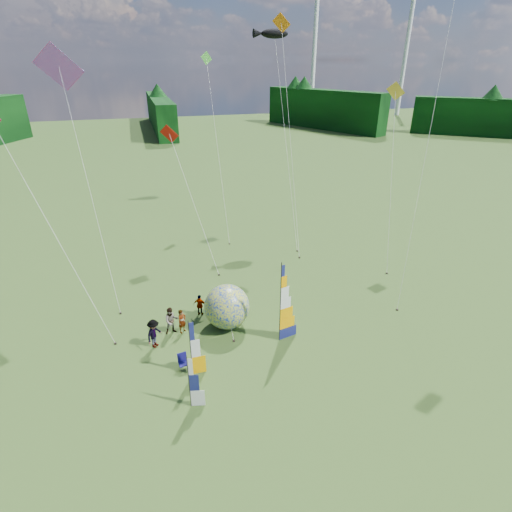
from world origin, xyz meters
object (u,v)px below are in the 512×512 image
object	(u,v)px
spectator_b	(171,321)
side_banner_far	(189,383)
side_banner_left	(191,349)
camp_chair	(183,362)
spectator_c	(154,334)
spectator_a	(182,321)
bol_inflatable	(227,307)
kite_whale	(286,131)
feather_banner_main	(280,305)
spectator_d	(200,305)

from	to	relation	value
spectator_b	side_banner_far	bearing A→B (deg)	-93.46
side_banner_left	camp_chair	xyz separation A→B (m)	(-0.40, 0.51, -1.18)
side_banner_left	spectator_c	world-z (taller)	side_banner_left
side_banner_left	spectator_a	xyz separation A→B (m)	(-0.04, 3.84, -0.87)
bol_inflatable	spectator_c	bearing A→B (deg)	-169.74
spectator_a	side_banner_far	bearing A→B (deg)	-129.87
side_banner_left	side_banner_far	bearing A→B (deg)	-99.96
bol_inflatable	kite_whale	xyz separation A→B (m)	(8.70, 13.93, 7.91)
bol_inflatable	spectator_a	distance (m)	2.83
spectator_a	kite_whale	xyz separation A→B (m)	(11.46, 13.78, 8.51)
feather_banner_main	bol_inflatable	distance (m)	3.65
spectator_b	camp_chair	distance (m)	3.44
side_banner_left	spectator_c	xyz separation A→B (m)	(-1.73, 2.89, -0.74)
spectator_c	kite_whale	distance (m)	21.45
bol_inflatable	spectator_b	distance (m)	3.41
bol_inflatable	camp_chair	xyz separation A→B (m)	(-3.12, -3.19, -0.92)
spectator_a	spectator_d	world-z (taller)	spectator_a
spectator_d	camp_chair	size ratio (longest dim) A/B	1.60
spectator_b	kite_whale	bearing A→B (deg)	42.69
feather_banner_main	spectator_c	world-z (taller)	feather_banner_main
kite_whale	bol_inflatable	bearing A→B (deg)	-105.54
side_banner_far	bol_inflatable	distance (m)	6.60
spectator_a	camp_chair	xyz separation A→B (m)	(-0.36, -3.33, -0.31)
camp_chair	kite_whale	xyz separation A→B (m)	(11.82, 17.12, 8.83)
side_banner_far	camp_chair	size ratio (longest dim) A/B	3.10
spectator_b	camp_chair	xyz separation A→B (m)	(0.25, -3.41, -0.41)
side_banner_far	spectator_b	world-z (taller)	side_banner_far
feather_banner_main	bol_inflatable	xyz separation A→B (m)	(-2.61, 2.29, -1.11)
spectator_b	spectator_c	world-z (taller)	spectator_c
side_banner_left	bol_inflatable	distance (m)	4.59
spectator_a	spectator_c	distance (m)	1.94
bol_inflatable	spectator_d	bearing A→B (deg)	131.48
spectator_b	spectator_d	world-z (taller)	spectator_b
side_banner_left	spectator_d	size ratio (longest dim) A/B	2.20
side_banner_far	kite_whale	world-z (taller)	kite_whale
spectator_a	camp_chair	size ratio (longest dim) A/B	1.67
spectator_b	spectator_a	bearing A→B (deg)	-12.90
side_banner_far	camp_chair	world-z (taller)	side_banner_far
side_banner_far	spectator_d	xyz separation A→B (m)	(1.68, 7.44, -0.70)
feather_banner_main	camp_chair	bearing A→B (deg)	176.48
spectator_b	spectator_c	bearing A→B (deg)	-142.33
side_banner_far	spectator_d	bearing A→B (deg)	90.49
spectator_a	camp_chair	bearing A→B (deg)	-132.68
side_banner_far	bol_inflatable	xyz separation A→B (m)	(3.11, 5.83, -0.06)
side_banner_left	camp_chair	world-z (taller)	side_banner_left
side_banner_left	spectator_a	size ratio (longest dim) A/B	2.12
spectator_b	kite_whale	size ratio (longest dim) A/B	0.09
side_banner_left	feather_banner_main	bearing A→B (deg)	15.11
feather_banner_main	spectator_c	size ratio (longest dim) A/B	2.77
side_banner_left	spectator_d	distance (m)	5.54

